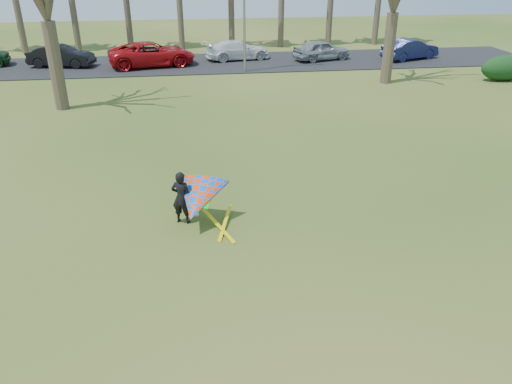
{
  "coord_description": "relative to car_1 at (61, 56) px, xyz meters",
  "views": [
    {
      "loc": [
        -1.7,
        -10.39,
        7.2
      ],
      "look_at": [
        0.0,
        2.0,
        1.1
      ],
      "focal_mm": 35.0,
      "sensor_mm": 36.0,
      "label": 1
    }
  ],
  "objects": [
    {
      "name": "car_3",
      "position": [
        11.99,
        0.85,
        -0.05
      ],
      "size": [
        4.84,
        2.68,
        1.33
      ],
      "primitive_type": "imported",
      "rotation": [
        0.0,
        0.0,
        1.76
      ],
      "color": "white",
      "rests_on": "parking_strip"
    },
    {
      "name": "hedge_near",
      "position": [
        27.36,
        -7.47,
        -0.01
      ],
      "size": [
        3.02,
        1.37,
        1.51
      ],
      "primitive_type": "ellipsoid",
      "color": "#123315",
      "rests_on": "ground"
    },
    {
      "name": "ground",
      "position": [
        10.04,
        -25.06,
        -0.77
      ],
      "size": [
        100.0,
        100.0,
        0.0
      ],
      "primitive_type": "plane",
      "color": "#1E4A10",
      "rests_on": "ground"
    },
    {
      "name": "car_2",
      "position": [
        6.04,
        -0.6,
        0.09
      ],
      "size": [
        6.17,
        3.78,
        1.6
      ],
      "primitive_type": "imported",
      "rotation": [
        0.0,
        0.0,
        1.78
      ],
      "color": "#A90D11",
      "rests_on": "parking_strip"
    },
    {
      "name": "kite_flyer",
      "position": [
        8.37,
        -22.75,
        0.07
      ],
      "size": [
        2.13,
        2.39,
        2.02
      ],
      "color": "black",
      "rests_on": "ground"
    },
    {
      "name": "car_5",
      "position": [
        24.25,
        -0.74,
        -0.0
      ],
      "size": [
        4.54,
        2.92,
        1.41
      ],
      "primitive_type": "imported",
      "rotation": [
        0.0,
        0.0,
        1.93
      ],
      "color": "#191F4D",
      "rests_on": "parking_strip"
    },
    {
      "name": "car_1",
      "position": [
        0.0,
        0.0,
        0.0
      ],
      "size": [
        4.53,
        2.34,
        1.42
      ],
      "primitive_type": "imported",
      "rotation": [
        0.0,
        0.0,
        1.37
      ],
      "color": "black",
      "rests_on": "parking_strip"
    },
    {
      "name": "parking_strip",
      "position": [
        10.04,
        -0.06,
        -0.74
      ],
      "size": [
        46.0,
        7.0,
        0.06
      ],
      "primitive_type": "cube",
      "color": "black",
      "rests_on": "ground"
    },
    {
      "name": "car_4",
      "position": [
        17.88,
        -0.16,
        -0.02
      ],
      "size": [
        4.37,
        2.72,
        1.39
      ],
      "primitive_type": "imported",
      "rotation": [
        0.0,
        0.0,
        1.86
      ],
      "color": "gray",
      "rests_on": "parking_strip"
    }
  ]
}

